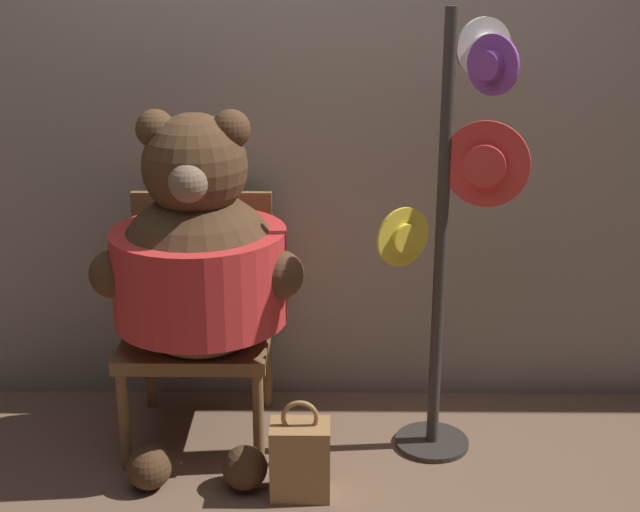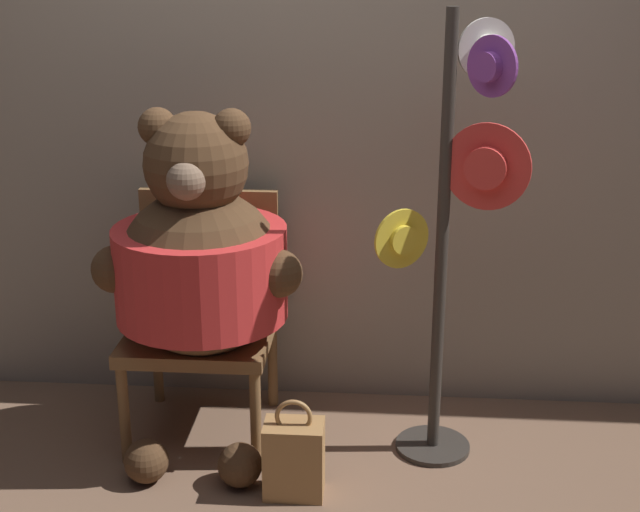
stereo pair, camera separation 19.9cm
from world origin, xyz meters
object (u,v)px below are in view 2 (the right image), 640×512
Objects in this scene: chair at (204,309)px; hat_display_rack at (456,223)px; handbag_on_ground at (294,458)px; teddy_bear at (200,262)px.

hat_display_rack reaches higher than chair.
chair is 0.71m from handbag_on_ground.
handbag_on_ground is at bearing -150.37° from hat_display_rack.
teddy_bear is at bearing -79.81° from chair.
handbag_on_ground is at bearing -39.97° from teddy_bear.
teddy_bear reaches higher than chair.
chair reaches higher than handbag_on_ground.
teddy_bear reaches higher than handbag_on_ground.
teddy_bear is 0.79× the size of hat_display_rack.
hat_display_rack is 0.98m from handbag_on_ground.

